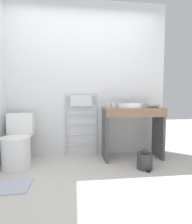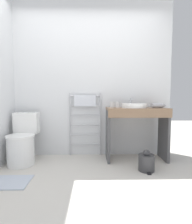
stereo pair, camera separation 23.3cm
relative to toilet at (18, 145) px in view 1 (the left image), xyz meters
name	(u,v)px [view 1 (the left image)]	position (x,y,z in m)	size (l,w,h in m)	color
ground_plane	(96,200)	(1.02, -0.99, -0.32)	(12.00, 12.00, 0.00)	beige
wall_back	(86,80)	(1.02, 0.45, 1.00)	(2.81, 0.12, 2.63)	silver
toilet	(18,145)	(0.00, 0.00, 0.00)	(0.40, 0.55, 0.78)	white
towel_radiator	(81,112)	(0.94, 0.35, 0.45)	(0.54, 0.06, 1.08)	silver
vanity_counter	(133,124)	(1.77, 0.11, 0.26)	(0.95, 0.47, 0.84)	#84664C
sink_basin	(130,105)	(1.72, 0.11, 0.56)	(0.40, 0.40, 0.07)	white
faucet	(126,101)	(1.72, 0.32, 0.62)	(0.02, 0.10, 0.15)	silver
cup_near_wall	(109,104)	(1.40, 0.25, 0.57)	(0.07, 0.07, 0.09)	white
cup_near_edge	(114,104)	(1.48, 0.23, 0.57)	(0.06, 0.06, 0.09)	white
hair_dryer	(153,105)	(2.09, 0.08, 0.56)	(0.23, 0.18, 0.07)	#B7B7BC
trash_bin	(145,160)	(1.80, -0.32, -0.19)	(0.22, 0.25, 0.29)	#333335
bath_mat	(4,187)	(0.04, -0.62, -0.31)	(0.56, 0.36, 0.01)	#B2BCCC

